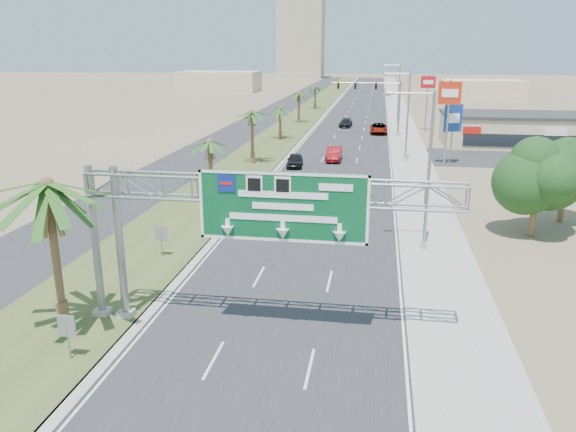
% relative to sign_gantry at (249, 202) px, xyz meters
% --- Properties ---
extents(road, '(12.00, 300.00, 0.02)m').
position_rel_sign_gantry_xyz_m(road, '(1.06, 100.07, -6.05)').
color(road, '#28282B').
rests_on(road, ground).
extents(sidewalk_right, '(4.00, 300.00, 0.10)m').
position_rel_sign_gantry_xyz_m(sidewalk_right, '(9.56, 100.07, -6.01)').
color(sidewalk_right, '#9E9B93').
rests_on(sidewalk_right, ground).
extents(median_grass, '(7.00, 300.00, 0.12)m').
position_rel_sign_gantry_xyz_m(median_grass, '(-8.94, 100.07, -6.00)').
color(median_grass, '#3B4E22').
rests_on(median_grass, ground).
extents(opposing_road, '(8.00, 300.00, 0.02)m').
position_rel_sign_gantry_xyz_m(opposing_road, '(-15.94, 100.07, -6.05)').
color(opposing_road, '#28282B').
rests_on(opposing_road, ground).
extents(sign_gantry, '(16.75, 1.24, 7.50)m').
position_rel_sign_gantry_xyz_m(sign_gantry, '(0.00, 0.00, 0.00)').
color(sign_gantry, gray).
rests_on(sign_gantry, ground).
extents(palm_near, '(5.70, 5.70, 8.35)m').
position_rel_sign_gantry_xyz_m(palm_near, '(-8.14, -1.93, 0.87)').
color(palm_near, brown).
rests_on(palm_near, ground).
extents(palm_row_b, '(3.99, 3.99, 5.95)m').
position_rel_sign_gantry_xyz_m(palm_row_b, '(-8.44, 22.07, -1.16)').
color(palm_row_b, brown).
rests_on(palm_row_b, ground).
extents(palm_row_c, '(3.99, 3.99, 6.75)m').
position_rel_sign_gantry_xyz_m(palm_row_c, '(-8.44, 38.07, -0.39)').
color(palm_row_c, brown).
rests_on(palm_row_c, ground).
extents(palm_row_d, '(3.99, 3.99, 5.45)m').
position_rel_sign_gantry_xyz_m(palm_row_d, '(-8.44, 56.07, -1.64)').
color(palm_row_d, brown).
rests_on(palm_row_d, ground).
extents(palm_row_e, '(3.99, 3.99, 6.15)m').
position_rel_sign_gantry_xyz_m(palm_row_e, '(-8.44, 75.07, -0.97)').
color(palm_row_e, brown).
rests_on(palm_row_e, ground).
extents(palm_row_f, '(3.99, 3.99, 5.75)m').
position_rel_sign_gantry_xyz_m(palm_row_f, '(-8.44, 100.07, -1.35)').
color(palm_row_f, brown).
rests_on(palm_row_f, ground).
extents(streetlight_near, '(3.27, 0.44, 10.00)m').
position_rel_sign_gantry_xyz_m(streetlight_near, '(8.36, 12.07, -1.36)').
color(streetlight_near, gray).
rests_on(streetlight_near, ground).
extents(streetlight_mid, '(3.27, 0.44, 10.00)m').
position_rel_sign_gantry_xyz_m(streetlight_mid, '(8.36, 42.07, -1.36)').
color(streetlight_mid, gray).
rests_on(streetlight_mid, ground).
extents(streetlight_far, '(3.27, 0.44, 10.00)m').
position_rel_sign_gantry_xyz_m(streetlight_far, '(8.36, 78.07, -1.36)').
color(streetlight_far, gray).
rests_on(streetlight_far, ground).
extents(signal_mast, '(10.28, 0.71, 8.00)m').
position_rel_sign_gantry_xyz_m(signal_mast, '(6.23, 62.05, -1.21)').
color(signal_mast, gray).
rests_on(signal_mast, ground).
extents(store_building, '(18.00, 10.00, 4.00)m').
position_rel_sign_gantry_xyz_m(store_building, '(23.06, 56.07, -4.06)').
color(store_building, '#C8B887').
rests_on(store_building, ground).
extents(oak_near, '(4.50, 4.50, 6.80)m').
position_rel_sign_gantry_xyz_m(oak_near, '(16.06, 16.07, -1.53)').
color(oak_near, brown).
rests_on(oak_near, ground).
extents(oak_far, '(3.50, 3.50, 5.60)m').
position_rel_sign_gantry_xyz_m(oak_far, '(19.06, 20.07, -2.24)').
color(oak_far, brown).
rests_on(oak_far, ground).
extents(median_signback_a, '(0.75, 0.08, 2.08)m').
position_rel_sign_gantry_xyz_m(median_signback_a, '(-6.74, -3.93, -4.61)').
color(median_signback_a, gray).
rests_on(median_signback_a, ground).
extents(median_signback_b, '(0.75, 0.08, 2.08)m').
position_rel_sign_gantry_xyz_m(median_signback_b, '(-7.44, 8.07, -4.61)').
color(median_signback_b, gray).
rests_on(median_signback_b, ground).
extents(tower_distant, '(20.00, 16.00, 35.00)m').
position_rel_sign_gantry_xyz_m(tower_distant, '(-30.94, 240.07, 11.44)').
color(tower_distant, tan).
rests_on(tower_distant, ground).
extents(building_distant_left, '(24.00, 14.00, 6.00)m').
position_rel_sign_gantry_xyz_m(building_distant_left, '(-43.94, 150.07, -3.06)').
color(building_distant_left, '#C8B887').
rests_on(building_distant_left, ground).
extents(building_distant_right, '(20.00, 12.00, 5.00)m').
position_rel_sign_gantry_xyz_m(building_distant_right, '(31.06, 130.07, -3.56)').
color(building_distant_right, '#C8B887').
rests_on(building_distant_right, ground).
extents(car_left_lane, '(2.05, 4.33, 1.43)m').
position_rel_sign_gantry_xyz_m(car_left_lane, '(-3.53, 37.23, -5.34)').
color(car_left_lane, black).
rests_on(car_left_lane, ground).
extents(car_mid_lane, '(1.74, 4.81, 1.58)m').
position_rel_sign_gantry_xyz_m(car_mid_lane, '(0.44, 41.46, -5.27)').
color(car_mid_lane, '#68090B').
rests_on(car_mid_lane, ground).
extents(car_right_lane, '(2.63, 5.57, 1.54)m').
position_rel_sign_gantry_xyz_m(car_right_lane, '(5.42, 64.51, -5.29)').
color(car_right_lane, gray).
rests_on(car_right_lane, ground).
extents(car_far, '(2.24, 4.74, 1.34)m').
position_rel_sign_gantry_xyz_m(car_far, '(-0.04, 71.40, -5.39)').
color(car_far, black).
rests_on(car_far, ground).
extents(pole_sign_red_near, '(2.42, 0.67, 9.33)m').
position_rel_sign_gantry_xyz_m(pole_sign_red_near, '(12.72, 40.19, 1.31)').
color(pole_sign_red_near, gray).
rests_on(pole_sign_red_near, ground).
extents(pole_sign_blue, '(2.01, 0.84, 6.82)m').
position_rel_sign_gantry_xyz_m(pole_sign_blue, '(13.48, 41.79, -1.15)').
color(pole_sign_blue, gray).
rests_on(pole_sign_blue, ground).
extents(pole_sign_red_far, '(2.21, 0.78, 8.67)m').
position_rel_sign_gantry_xyz_m(pole_sign_red_far, '(12.65, 68.54, 0.80)').
color(pole_sign_red_far, gray).
rests_on(pole_sign_red_far, ground).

